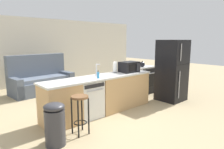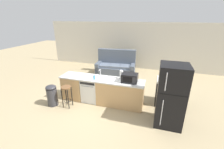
{
  "view_description": "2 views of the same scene",
  "coord_description": "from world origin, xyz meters",
  "px_view_note": "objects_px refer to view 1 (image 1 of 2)",
  "views": [
    {
      "loc": [
        -2.76,
        -3.66,
        1.75
      ],
      "look_at": [
        0.64,
        0.14,
        0.87
      ],
      "focal_mm": 32.0,
      "sensor_mm": 36.0,
      "label": 1
    },
    {
      "loc": [
        1.88,
        -4.39,
        2.86
      ],
      "look_at": [
        0.46,
        0.22,
        1.0
      ],
      "focal_mm": 24.0,
      "sensor_mm": 36.0,
      "label": 2
    }
  ],
  "objects_px": {
    "kettle": "(142,64)",
    "bar_stool": "(80,107)",
    "trash_bin": "(55,124)",
    "soap_bottle": "(98,75)",
    "stove_range": "(142,79)",
    "dishwasher": "(87,99)",
    "paper_towel_roll": "(115,67)",
    "microwave": "(129,67)",
    "couch": "(41,81)",
    "refrigerator": "(172,70)"
  },
  "relations": [
    {
      "from": "couch",
      "to": "bar_stool",
      "type": "bearing_deg",
      "value": -101.3
    },
    {
      "from": "refrigerator",
      "to": "paper_towel_roll",
      "type": "xyz_separation_m",
      "value": [
        -1.55,
        0.75,
        0.16
      ]
    },
    {
      "from": "microwave",
      "to": "paper_towel_roll",
      "type": "bearing_deg",
      "value": 147.74
    },
    {
      "from": "trash_bin",
      "to": "couch",
      "type": "relative_size",
      "value": 0.36
    },
    {
      "from": "kettle",
      "to": "bar_stool",
      "type": "bearing_deg",
      "value": -160.87
    },
    {
      "from": "microwave",
      "to": "trash_bin",
      "type": "relative_size",
      "value": 0.68
    },
    {
      "from": "bar_stool",
      "to": "trash_bin",
      "type": "relative_size",
      "value": 1.0
    },
    {
      "from": "bar_stool",
      "to": "trash_bin",
      "type": "bearing_deg",
      "value": -172.84
    },
    {
      "from": "refrigerator",
      "to": "couch",
      "type": "height_order",
      "value": "refrigerator"
    },
    {
      "from": "stove_range",
      "to": "microwave",
      "type": "bearing_deg",
      "value": -155.83
    },
    {
      "from": "paper_towel_roll",
      "to": "couch",
      "type": "relative_size",
      "value": 0.14
    },
    {
      "from": "soap_bottle",
      "to": "microwave",
      "type": "bearing_deg",
      "value": 7.17
    },
    {
      "from": "refrigerator",
      "to": "microwave",
      "type": "height_order",
      "value": "refrigerator"
    },
    {
      "from": "refrigerator",
      "to": "couch",
      "type": "relative_size",
      "value": 0.85
    },
    {
      "from": "dishwasher",
      "to": "bar_stool",
      "type": "bearing_deg",
      "value": -133.55
    },
    {
      "from": "bar_stool",
      "to": "soap_bottle",
      "type": "bearing_deg",
      "value": 30.85
    },
    {
      "from": "bar_stool",
      "to": "couch",
      "type": "bearing_deg",
      "value": 78.7
    },
    {
      "from": "refrigerator",
      "to": "stove_range",
      "type": "bearing_deg",
      "value": 89.99
    },
    {
      "from": "stove_range",
      "to": "kettle",
      "type": "relative_size",
      "value": 4.39
    },
    {
      "from": "stove_range",
      "to": "soap_bottle",
      "type": "distance_m",
      "value": 2.55
    },
    {
      "from": "trash_bin",
      "to": "paper_towel_roll",
      "type": "bearing_deg",
      "value": 22.42
    },
    {
      "from": "refrigerator",
      "to": "paper_towel_roll",
      "type": "height_order",
      "value": "refrigerator"
    },
    {
      "from": "microwave",
      "to": "bar_stool",
      "type": "height_order",
      "value": "microwave"
    },
    {
      "from": "kettle",
      "to": "trash_bin",
      "type": "distance_m",
      "value": 3.79
    },
    {
      "from": "microwave",
      "to": "soap_bottle",
      "type": "bearing_deg",
      "value": -172.83
    },
    {
      "from": "bar_stool",
      "to": "trash_bin",
      "type": "xyz_separation_m",
      "value": [
        -0.54,
        -0.07,
        -0.16
      ]
    },
    {
      "from": "soap_bottle",
      "to": "bar_stool",
      "type": "height_order",
      "value": "soap_bottle"
    },
    {
      "from": "paper_towel_roll",
      "to": "couch",
      "type": "height_order",
      "value": "couch"
    },
    {
      "from": "paper_towel_roll",
      "to": "bar_stool",
      "type": "relative_size",
      "value": 0.38
    },
    {
      "from": "dishwasher",
      "to": "kettle",
      "type": "distance_m",
      "value": 2.53
    },
    {
      "from": "microwave",
      "to": "bar_stool",
      "type": "relative_size",
      "value": 0.68
    },
    {
      "from": "bar_stool",
      "to": "kettle",
      "type": "bearing_deg",
      "value": 19.13
    },
    {
      "from": "dishwasher",
      "to": "couch",
      "type": "bearing_deg",
      "value": 87.86
    },
    {
      "from": "refrigerator",
      "to": "kettle",
      "type": "distance_m",
      "value": 0.99
    },
    {
      "from": "trash_bin",
      "to": "couch",
      "type": "bearing_deg",
      "value": 70.94
    },
    {
      "from": "trash_bin",
      "to": "soap_bottle",
      "type": "bearing_deg",
      "value": 22.21
    },
    {
      "from": "microwave",
      "to": "couch",
      "type": "bearing_deg",
      "value": 113.54
    },
    {
      "from": "kettle",
      "to": "paper_towel_roll",
      "type": "bearing_deg",
      "value": -171.06
    },
    {
      "from": "soap_bottle",
      "to": "bar_stool",
      "type": "distance_m",
      "value": 1.03
    },
    {
      "from": "couch",
      "to": "paper_towel_roll",
      "type": "bearing_deg",
      "value": -70.82
    },
    {
      "from": "stove_range",
      "to": "trash_bin",
      "type": "xyz_separation_m",
      "value": [
        -3.74,
        -1.25,
        -0.07
      ]
    },
    {
      "from": "microwave",
      "to": "bar_stool",
      "type": "bearing_deg",
      "value": -162.35
    },
    {
      "from": "stove_range",
      "to": "trash_bin",
      "type": "relative_size",
      "value": 1.22
    },
    {
      "from": "refrigerator",
      "to": "couch",
      "type": "bearing_deg",
      "value": 125.79
    },
    {
      "from": "dishwasher",
      "to": "soap_bottle",
      "type": "bearing_deg",
      "value": -35.64
    },
    {
      "from": "dishwasher",
      "to": "paper_towel_roll",
      "type": "distance_m",
      "value": 1.23
    },
    {
      "from": "refrigerator",
      "to": "bar_stool",
      "type": "bearing_deg",
      "value": -178.58
    },
    {
      "from": "dishwasher",
      "to": "trash_bin",
      "type": "bearing_deg",
      "value": -148.49
    },
    {
      "from": "refrigerator",
      "to": "bar_stool",
      "type": "height_order",
      "value": "refrigerator"
    },
    {
      "from": "dishwasher",
      "to": "paper_towel_roll",
      "type": "bearing_deg",
      "value": 11.05
    }
  ]
}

